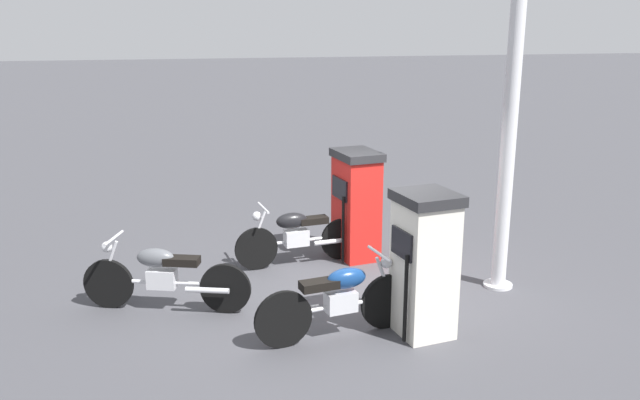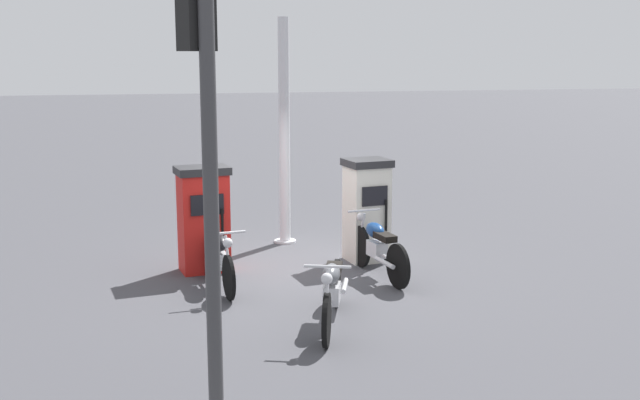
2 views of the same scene
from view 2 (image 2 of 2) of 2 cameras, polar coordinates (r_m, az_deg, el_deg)
The scene contains 8 objects.
ground_plane at distance 12.35m, azimuth -2.05°, elevation -5.31°, with size 120.00×120.00×0.00m, color #424247.
fuel_pump_near at distance 12.32m, azimuth -8.62°, elevation -1.37°, with size 0.69×0.89×1.69m.
fuel_pump_far at distance 12.84m, azimuth 3.48°, elevation -0.71°, with size 0.73×0.79×1.72m.
motorcycle_near_pump at distance 11.49m, azimuth -7.51°, elevation -4.11°, with size 1.99×0.56×0.96m.
motorcycle_far_pump at distance 11.98m, azimuth 4.27°, elevation -3.41°, with size 1.98×0.56×0.98m.
motorcycle_extra at distance 9.82m, azimuth 0.91°, elevation -6.65°, with size 2.07×0.92×0.96m.
roadside_traffic_light at distance 5.92m, azimuth -8.57°, elevation 4.84°, with size 0.40×0.30×4.15m.
canopy_support_pole at distance 13.93m, azimuth -2.67°, elevation 4.71°, with size 0.40×0.40×4.07m.
Camera 2 is at (11.62, -2.44, 3.39)m, focal length 43.19 mm.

